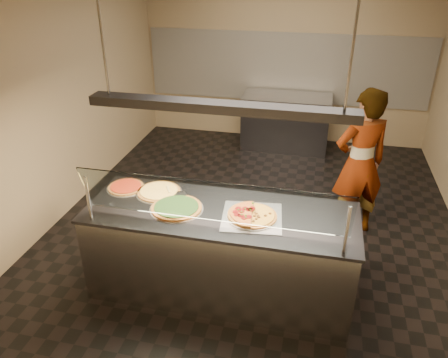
% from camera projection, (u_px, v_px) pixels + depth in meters
% --- Properties ---
extents(ground, '(5.00, 6.00, 0.02)m').
position_uv_depth(ground, '(255.00, 222.00, 5.65)').
color(ground, black).
rests_on(ground, ground).
extents(wall_back, '(5.00, 0.02, 3.00)m').
position_uv_depth(wall_back, '(286.00, 56.00, 7.55)').
color(wall_back, '#978361').
rests_on(wall_back, ground).
extents(wall_front, '(5.00, 0.02, 3.00)m').
position_uv_depth(wall_front, '(175.00, 286.00, 2.35)').
color(wall_front, '#978361').
rests_on(wall_front, ground).
extents(wall_left, '(0.02, 6.00, 3.00)m').
position_uv_depth(wall_left, '(61.00, 96.00, 5.45)').
color(wall_left, '#978361').
rests_on(wall_left, ground).
extents(tile_band, '(4.90, 0.02, 1.20)m').
position_uv_depth(tile_band, '(285.00, 68.00, 7.62)').
color(tile_band, silver).
rests_on(tile_band, wall_back).
extents(serving_counter, '(2.57, 0.94, 0.93)m').
position_uv_depth(serving_counter, '(221.00, 251.00, 4.32)').
color(serving_counter, '#B7B7BC').
rests_on(serving_counter, ground).
extents(sneeze_guard, '(2.33, 0.18, 0.54)m').
position_uv_depth(sneeze_guard, '(211.00, 202.00, 3.67)').
color(sneeze_guard, '#B7B7BC').
rests_on(sneeze_guard, serving_counter).
extents(perforated_tray, '(0.60, 0.60, 0.01)m').
position_uv_depth(perforated_tray, '(252.00, 217.00, 4.01)').
color(perforated_tray, silver).
rests_on(perforated_tray, serving_counter).
extents(half_pizza_pepperoni, '(0.27, 0.47, 0.05)m').
position_uv_depth(half_pizza_pepperoni, '(241.00, 213.00, 4.02)').
color(half_pizza_pepperoni, brown).
rests_on(half_pizza_pepperoni, perforated_tray).
extents(half_pizza_sausage, '(0.27, 0.47, 0.04)m').
position_uv_depth(half_pizza_sausage, '(264.00, 216.00, 3.98)').
color(half_pizza_sausage, brown).
rests_on(half_pizza_sausage, perforated_tray).
extents(pizza_spinach, '(0.51, 0.51, 0.03)m').
position_uv_depth(pizza_spinach, '(177.00, 207.00, 4.14)').
color(pizza_spinach, silver).
rests_on(pizza_spinach, serving_counter).
extents(pizza_cheese, '(0.46, 0.46, 0.03)m').
position_uv_depth(pizza_cheese, '(159.00, 191.00, 4.42)').
color(pizza_cheese, silver).
rests_on(pizza_cheese, serving_counter).
extents(pizza_tomato, '(0.39, 0.39, 0.03)m').
position_uv_depth(pizza_tomato, '(126.00, 187.00, 4.51)').
color(pizza_tomato, silver).
rests_on(pizza_tomato, serving_counter).
extents(pizza_spatula, '(0.26, 0.20, 0.02)m').
position_uv_depth(pizza_spatula, '(173.00, 191.00, 4.39)').
color(pizza_spatula, '#B7B7BC').
rests_on(pizza_spatula, pizza_spinach).
extents(prep_table, '(1.51, 0.74, 0.93)m').
position_uv_depth(prep_table, '(285.00, 122.00, 7.61)').
color(prep_table, '#2E2E32').
rests_on(prep_table, ground).
extents(worker, '(0.79, 0.68, 1.82)m').
position_uv_depth(worker, '(360.00, 164.00, 5.07)').
color(worker, '#323138').
rests_on(worker, ground).
extents(heat_lamp_housing, '(2.30, 0.18, 0.08)m').
position_uv_depth(heat_lamp_housing, '(220.00, 107.00, 3.63)').
color(heat_lamp_housing, '#2E2E32').
rests_on(heat_lamp_housing, ceiling).
extents(lamp_rod_left, '(0.02, 0.02, 1.01)m').
position_uv_depth(lamp_rod_left, '(102.00, 35.00, 3.58)').
color(lamp_rod_left, '#B7B7BC').
rests_on(lamp_rod_left, ceiling).
extents(lamp_rod_right, '(0.02, 0.02, 1.01)m').
position_uv_depth(lamp_rod_right, '(353.00, 45.00, 3.18)').
color(lamp_rod_right, '#B7B7BC').
rests_on(lamp_rod_right, ceiling).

